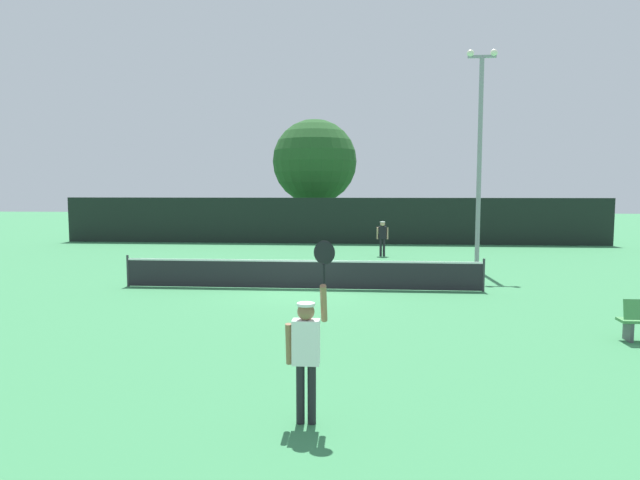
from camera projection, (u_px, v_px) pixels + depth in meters
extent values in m
plane|color=#387F4C|center=(301.00, 289.00, 18.30)|extent=(120.00, 120.00, 0.00)
cube|color=#232328|center=(301.00, 275.00, 18.26)|extent=(11.81, 0.03, 0.91)
cube|color=white|center=(301.00, 261.00, 18.22)|extent=(11.81, 0.04, 0.06)
cylinder|color=#333338|center=(128.00, 271.00, 18.73)|extent=(0.08, 0.08, 1.07)
cylinder|color=#333338|center=(484.00, 275.00, 17.77)|extent=(0.08, 0.08, 1.07)
cube|color=black|center=(330.00, 221.00, 33.46)|extent=(33.02, 0.12, 2.78)
cube|color=white|center=(306.00, 342.00, 7.68)|extent=(0.38, 0.22, 0.63)
sphere|color=#8C6647|center=(306.00, 312.00, 7.64)|extent=(0.24, 0.24, 0.24)
cylinder|color=white|center=(306.00, 304.00, 7.63)|extent=(0.25, 0.25, 0.04)
cylinder|color=black|center=(300.00, 394.00, 7.75)|extent=(0.12, 0.12, 0.85)
cylinder|color=black|center=(312.00, 394.00, 7.74)|extent=(0.12, 0.12, 0.85)
cylinder|color=#8C6647|center=(289.00, 344.00, 7.70)|extent=(0.09, 0.18, 0.60)
cylinder|color=#8C6647|center=(324.00, 303.00, 7.70)|extent=(0.09, 0.33, 0.58)
cylinder|color=black|center=(324.00, 274.00, 7.72)|extent=(0.04, 0.11, 0.28)
ellipsoid|color=black|center=(324.00, 253.00, 7.76)|extent=(0.30, 0.13, 0.36)
cube|color=black|center=(382.00, 233.00, 27.24)|extent=(0.38, 0.22, 0.63)
sphere|color=tan|center=(383.00, 224.00, 27.20)|extent=(0.24, 0.24, 0.24)
cylinder|color=white|center=(383.00, 222.00, 27.19)|extent=(0.25, 0.25, 0.04)
cylinder|color=black|center=(381.00, 247.00, 27.32)|extent=(0.12, 0.12, 0.85)
cylinder|color=black|center=(384.00, 247.00, 27.30)|extent=(0.12, 0.12, 0.85)
cylinder|color=tan|center=(378.00, 233.00, 27.26)|extent=(0.09, 0.18, 0.60)
cylinder|color=tan|center=(387.00, 233.00, 27.23)|extent=(0.09, 0.16, 0.60)
sphere|color=#CCE033|center=(306.00, 277.00, 20.52)|extent=(0.07, 0.07, 0.07)
cube|color=#4C4C51|center=(628.00, 331.00, 12.01)|extent=(0.08, 0.36, 0.45)
cylinder|color=gray|center=(479.00, 166.00, 22.05)|extent=(0.18, 0.18, 8.42)
cube|color=gray|center=(482.00, 56.00, 21.66)|extent=(1.10, 0.10, 0.10)
sphere|color=#F2EDCC|center=(470.00, 53.00, 21.69)|extent=(0.28, 0.28, 0.28)
sphere|color=#F2EDCC|center=(494.00, 53.00, 21.62)|extent=(0.28, 0.28, 0.28)
cylinder|color=brown|center=(315.00, 215.00, 39.02)|extent=(0.56, 0.56, 3.03)
sphere|color=#235123|center=(315.00, 162.00, 38.68)|extent=(5.86, 5.86, 5.86)
cube|color=#B7B7BC|center=(233.00, 224.00, 42.86)|extent=(2.48, 4.43, 0.90)
cube|color=#2D333D|center=(232.00, 214.00, 42.49)|extent=(1.99, 2.42, 0.64)
cylinder|color=black|center=(227.00, 227.00, 44.35)|extent=(0.22, 0.60, 0.60)
cylinder|color=black|center=(248.00, 227.00, 44.21)|extent=(0.22, 0.60, 0.60)
cylinder|color=black|center=(218.00, 229.00, 41.57)|extent=(0.22, 0.60, 0.60)
cylinder|color=black|center=(240.00, 229.00, 41.43)|extent=(0.22, 0.60, 0.60)
cube|color=red|center=(417.00, 225.00, 41.31)|extent=(2.07, 4.28, 0.90)
cube|color=#2D333D|center=(417.00, 215.00, 40.94)|extent=(1.79, 2.27, 0.64)
cylinder|color=black|center=(404.00, 228.00, 42.79)|extent=(0.22, 0.60, 0.60)
cylinder|color=black|center=(426.00, 228.00, 42.65)|extent=(0.22, 0.60, 0.60)
cylinder|color=black|center=(407.00, 231.00, 40.01)|extent=(0.22, 0.60, 0.60)
cylinder|color=black|center=(430.00, 231.00, 39.87)|extent=(0.22, 0.60, 0.60)
cube|color=black|center=(477.00, 226.00, 40.25)|extent=(1.93, 4.21, 0.90)
cube|color=#2D333D|center=(479.00, 216.00, 39.88)|extent=(1.72, 2.21, 0.64)
cylinder|color=black|center=(462.00, 229.00, 41.73)|extent=(0.22, 0.60, 0.60)
cylinder|color=black|center=(485.00, 229.00, 41.59)|extent=(0.22, 0.60, 0.60)
cylinder|color=black|center=(469.00, 232.00, 38.95)|extent=(0.22, 0.60, 0.60)
cylinder|color=black|center=(494.00, 232.00, 38.81)|extent=(0.22, 0.60, 0.60)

